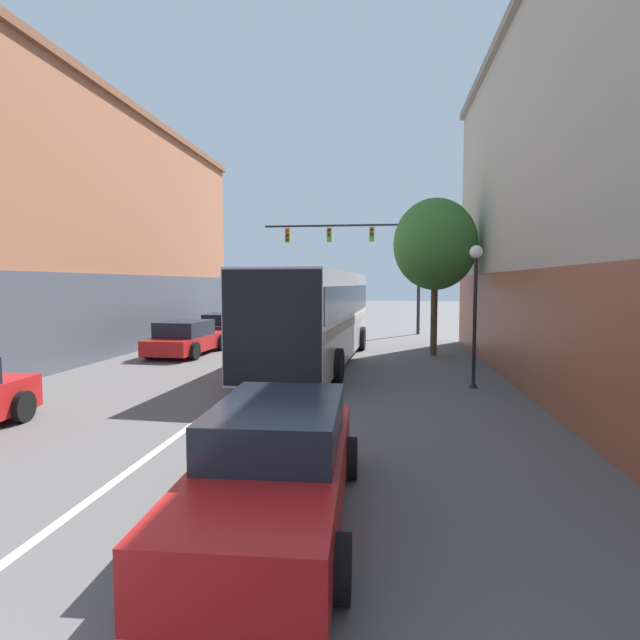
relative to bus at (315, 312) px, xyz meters
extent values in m
cube|color=silver|center=(-1.38, -1.10, -1.83)|extent=(0.14, 43.53, 0.01)
cube|color=#A86647|center=(-12.30, 0.67, 3.27)|extent=(8.86, 25.97, 10.21)
cube|color=#4C515B|center=(-7.93, 0.67, -0.23)|extent=(0.24, 25.45, 3.20)
cube|color=brown|center=(-12.30, 0.67, 8.23)|extent=(9.21, 26.23, 0.30)
cube|color=#995138|center=(6.17, -4.74, -0.23)|extent=(0.24, 23.51, 3.20)
cube|color=#B7B7BC|center=(0.00, 0.02, -0.09)|extent=(3.15, 11.73, 3.03)
cube|color=black|center=(0.00, 0.02, 0.45)|extent=(3.19, 11.50, 0.97)
cube|color=beige|center=(0.00, 0.02, -0.33)|extent=(3.18, 11.61, 0.30)
cube|color=black|center=(-0.29, -5.76, -0.09)|extent=(2.52, 0.19, 2.90)
cylinder|color=black|center=(-1.13, 3.68, -1.33)|extent=(0.35, 1.01, 1.00)
cylinder|color=black|center=(1.49, 3.55, -1.33)|extent=(0.35, 1.01, 1.00)
cylinder|color=black|center=(-1.49, -3.51, -1.33)|extent=(0.35, 1.01, 1.00)
cylinder|color=black|center=(1.13, -3.64, -1.33)|extent=(0.35, 1.01, 1.00)
cube|color=red|center=(1.18, -12.01, -1.31)|extent=(1.77, 4.64, 0.71)
cube|color=black|center=(1.17, -11.73, -0.70)|extent=(1.57, 2.43, 0.52)
cylinder|color=black|center=(0.29, -10.62, -1.53)|extent=(0.24, 0.61, 0.60)
cylinder|color=black|center=(1.97, -10.56, -1.53)|extent=(0.24, 0.61, 0.60)
cylinder|color=black|center=(0.39, -13.46, -1.53)|extent=(0.24, 0.61, 0.60)
cylinder|color=black|center=(2.07, -13.40, -1.53)|extent=(0.24, 0.61, 0.60)
cube|color=black|center=(-5.52, 6.42, -1.32)|extent=(1.93, 4.36, 0.67)
cube|color=black|center=(-5.51, 6.21, -0.74)|extent=(1.67, 2.31, 0.50)
cylinder|color=black|center=(-6.47, 7.68, -1.52)|extent=(0.26, 0.62, 0.61)
cylinder|color=black|center=(-4.74, 7.79, -1.52)|extent=(0.26, 0.62, 0.61)
cylinder|color=black|center=(-6.30, 5.05, -1.52)|extent=(0.26, 0.62, 0.61)
cylinder|color=black|center=(-4.57, 5.16, -1.52)|extent=(0.26, 0.62, 0.61)
cube|color=red|center=(-5.37, 1.32, -1.36)|extent=(1.98, 4.41, 0.57)
cube|color=black|center=(-5.39, 1.11, -0.77)|extent=(1.73, 2.33, 0.60)
cylinder|color=black|center=(-6.22, 2.71, -1.49)|extent=(0.25, 0.69, 0.68)
cylinder|color=black|center=(-4.40, 2.62, -1.49)|extent=(0.25, 0.69, 0.68)
cylinder|color=black|center=(-6.35, 0.03, -1.49)|extent=(0.25, 0.69, 0.68)
cylinder|color=black|center=(-4.53, -0.06, -1.49)|extent=(0.25, 0.69, 0.68)
cylinder|color=black|center=(-4.90, -8.48, -1.51)|extent=(0.28, 0.67, 0.65)
cube|color=slate|center=(-5.15, 13.80, -1.31)|extent=(2.16, 4.43, 0.71)
cube|color=black|center=(-5.17, 13.59, -0.67)|extent=(1.85, 2.36, 0.56)
cylinder|color=black|center=(-5.99, 15.21, -1.53)|extent=(0.27, 0.61, 0.60)
cylinder|color=black|center=(-4.11, 15.06, -1.53)|extent=(0.27, 0.61, 0.60)
cylinder|color=black|center=(-6.20, 12.55, -1.53)|extent=(0.27, 0.61, 0.60)
cylinder|color=black|center=(-4.32, 12.40, -1.53)|extent=(0.27, 0.61, 0.60)
cylinder|color=black|center=(4.34, 10.67, 1.37)|extent=(0.18, 0.18, 6.40)
cylinder|color=black|center=(-0.02, 10.67, 4.27)|extent=(8.73, 0.12, 0.12)
cube|color=#9E8419|center=(1.73, 10.67, 3.75)|extent=(0.28, 0.24, 0.80)
sphere|color=black|center=(1.73, 10.52, 4.00)|extent=(0.18, 0.18, 0.18)
sphere|color=black|center=(1.73, 10.52, 3.75)|extent=(0.18, 0.18, 0.18)
sphere|color=green|center=(1.73, 10.52, 3.50)|extent=(0.18, 0.18, 0.18)
cube|color=#9E8419|center=(-0.67, 10.67, 3.75)|extent=(0.28, 0.24, 0.80)
sphere|color=black|center=(-0.67, 10.52, 4.00)|extent=(0.18, 0.18, 0.18)
sphere|color=black|center=(-0.67, 10.52, 3.75)|extent=(0.18, 0.18, 0.18)
sphere|color=green|center=(-0.67, 10.52, 3.50)|extent=(0.18, 0.18, 0.18)
cube|color=#9E8419|center=(-3.07, 10.67, 3.75)|extent=(0.28, 0.24, 0.80)
sphere|color=red|center=(-3.07, 10.52, 4.00)|extent=(0.18, 0.18, 0.18)
sphere|color=black|center=(-3.07, 10.52, 3.75)|extent=(0.18, 0.18, 0.18)
sphere|color=black|center=(-3.07, 10.52, 3.50)|extent=(0.18, 0.18, 0.18)
cone|color=black|center=(4.88, -3.81, -1.73)|extent=(0.26, 0.26, 0.20)
cylinder|color=black|center=(4.88, -3.81, -0.05)|extent=(0.10, 0.10, 3.57)
sphere|color=white|center=(4.88, -3.81, 1.86)|extent=(0.35, 0.35, 0.35)
cylinder|color=#4C3823|center=(4.40, 2.36, -0.34)|extent=(0.26, 0.26, 2.99)
ellipsoid|color=#38702D|center=(4.40, 2.36, 2.54)|extent=(3.24, 2.92, 3.57)
camera|label=1|loc=(2.45, -17.68, 1.02)|focal=28.00mm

